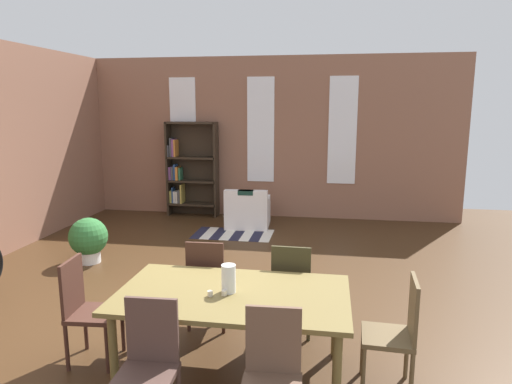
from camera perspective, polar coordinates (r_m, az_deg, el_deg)
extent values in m
plane|color=#3F2916|center=(5.38, -6.94, -14.26)|extent=(11.72, 11.72, 0.00)
cube|color=#91614B|center=(9.37, 0.65, 6.81)|extent=(8.00, 0.12, 3.24)
cube|color=white|center=(9.67, -9.10, 7.76)|extent=(0.55, 0.02, 2.11)
cube|color=white|center=(9.29, 0.59, 7.78)|extent=(0.55, 0.02, 2.11)
cube|color=white|center=(9.19, 10.80, 7.56)|extent=(0.55, 0.02, 2.11)
cube|color=brown|center=(3.88, -2.94, -12.73)|extent=(1.92, 1.09, 0.04)
cylinder|color=brown|center=(3.94, -17.44, -18.90)|extent=(0.07, 0.07, 0.70)
cylinder|color=brown|center=(3.59, 10.10, -21.72)|extent=(0.07, 0.07, 0.70)
cylinder|color=brown|center=(4.66, -12.41, -13.79)|extent=(0.07, 0.07, 0.70)
cylinder|color=brown|center=(4.37, 9.96, -15.44)|extent=(0.07, 0.07, 0.70)
cylinder|color=silver|center=(3.84, -3.46, -10.79)|extent=(0.12, 0.12, 0.24)
cylinder|color=silver|center=(3.81, -5.79, -12.57)|extent=(0.04, 0.04, 0.05)
cylinder|color=silver|center=(3.82, -4.01, -12.53)|extent=(0.04, 0.04, 0.04)
cube|color=brown|center=(3.24, 2.20, -18.18)|extent=(0.38, 0.05, 0.50)
cube|color=#4D362F|center=(3.42, -13.82, -21.74)|extent=(0.42, 0.42, 0.04)
cube|color=#4D362F|center=(3.44, -12.89, -16.63)|extent=(0.38, 0.05, 0.50)
cube|color=brown|center=(3.96, 16.14, -17.05)|extent=(0.42, 0.42, 0.04)
cube|color=brown|center=(3.87, 19.15, -13.79)|extent=(0.05, 0.38, 0.50)
cylinder|color=brown|center=(4.22, 13.23, -18.69)|extent=(0.04, 0.04, 0.43)
cylinder|color=brown|center=(3.91, 13.29, -21.26)|extent=(0.04, 0.04, 0.43)
cylinder|color=brown|center=(4.24, 18.37, -18.77)|extent=(0.04, 0.04, 0.43)
cylinder|color=brown|center=(3.93, 18.93, -21.33)|extent=(0.04, 0.04, 0.43)
cube|color=#332E1A|center=(4.70, 4.61, -12.01)|extent=(0.41, 0.41, 0.04)
cube|color=#332E1A|center=(4.44, 4.40, -9.95)|extent=(0.38, 0.04, 0.50)
cylinder|color=#332E1A|center=(4.95, 6.93, -13.83)|extent=(0.04, 0.04, 0.43)
cylinder|color=#332E1A|center=(4.98, 2.68, -13.59)|extent=(0.04, 0.04, 0.43)
cylinder|color=#332E1A|center=(4.62, 6.62, -15.67)|extent=(0.04, 0.04, 0.43)
cylinder|color=#332E1A|center=(4.66, 2.03, -15.39)|extent=(0.04, 0.04, 0.43)
cube|color=#3B2219|center=(4.84, -5.86, -11.35)|extent=(0.41, 0.41, 0.04)
cube|color=#3B2219|center=(4.58, -6.45, -9.31)|extent=(0.38, 0.04, 0.50)
cylinder|color=#3B2219|center=(5.06, -3.30, -13.18)|extent=(0.04, 0.04, 0.43)
cylinder|color=#3B2219|center=(5.13, -7.36, -12.90)|extent=(0.04, 0.04, 0.43)
cylinder|color=#3B2219|center=(4.74, -4.11, -14.93)|extent=(0.04, 0.04, 0.43)
cylinder|color=#3B2219|center=(4.82, -8.46, -14.58)|extent=(0.04, 0.04, 0.43)
cube|color=#41251C|center=(4.42, -19.64, -14.21)|extent=(0.43, 0.43, 0.04)
cube|color=#41251C|center=(4.40, -22.09, -10.95)|extent=(0.06, 0.38, 0.50)
cylinder|color=#41251C|center=(4.31, -18.17, -18.28)|extent=(0.04, 0.04, 0.43)
cylinder|color=#41251C|center=(4.60, -16.37, -16.21)|extent=(0.04, 0.04, 0.43)
cylinder|color=#41251C|center=(4.45, -22.65, -17.60)|extent=(0.04, 0.04, 0.43)
cylinder|color=#41251C|center=(4.74, -20.60, -15.66)|extent=(0.04, 0.04, 0.43)
cube|color=#2D2319|center=(9.65, -10.87, 2.87)|extent=(0.04, 0.31, 1.95)
cube|color=#2D2319|center=(9.35, -5.01, 2.77)|extent=(0.04, 0.31, 1.95)
cube|color=#2D2319|center=(9.63, -7.73, 2.95)|extent=(1.06, 0.01, 1.95)
cube|color=#2D2319|center=(9.62, -7.88, -1.49)|extent=(1.02, 0.31, 0.04)
cube|color=gold|center=(9.73, -10.52, -0.54)|extent=(0.04, 0.17, 0.25)
cube|color=#284C8C|center=(9.71, -10.31, -0.34)|extent=(0.03, 0.18, 0.32)
cube|color=white|center=(9.71, -10.08, -0.58)|extent=(0.04, 0.19, 0.24)
cube|color=white|center=(9.69, -9.78, -0.61)|extent=(0.04, 0.21, 0.24)
cube|color=#4C4C51|center=(9.67, -9.50, -0.50)|extent=(0.05, 0.19, 0.28)
cube|color=gold|center=(9.64, -9.20, -0.17)|extent=(0.03, 0.26, 0.40)
cube|color=#2D2319|center=(9.53, -7.95, 1.38)|extent=(1.02, 0.31, 0.04)
cube|color=#8C4C8C|center=(9.65, -10.61, 2.35)|extent=(0.05, 0.20, 0.27)
cube|color=#4C4C51|center=(9.63, -10.31, 2.35)|extent=(0.04, 0.22, 0.27)
cube|color=#284C8C|center=(9.61, -10.06, 2.49)|extent=(0.04, 0.18, 0.32)
cube|color=orange|center=(9.60, -9.74, 2.35)|extent=(0.05, 0.25, 0.28)
cube|color=#33724C|center=(9.58, -9.42, 2.27)|extent=(0.03, 0.22, 0.25)
cube|color=#2D2319|center=(9.46, -8.03, 4.29)|extent=(1.02, 0.31, 0.04)
cube|color=#4C4C51|center=(9.60, -10.77, 5.12)|extent=(0.03, 0.26, 0.23)
cube|color=#4C4C51|center=(9.57, -10.52, 5.56)|extent=(0.03, 0.22, 0.38)
cube|color=#8C4C8C|center=(9.56, -10.25, 5.49)|extent=(0.04, 0.22, 0.36)
cube|color=orange|center=(9.55, -10.00, 5.45)|extent=(0.03, 0.25, 0.35)
cube|color=#2D2319|center=(9.41, -8.14, 8.59)|extent=(1.02, 0.31, 0.04)
cube|color=white|center=(8.72, -1.00, -2.96)|extent=(0.84, 0.84, 0.40)
cube|color=white|center=(8.32, -1.28, -0.97)|extent=(0.81, 0.20, 0.35)
cube|color=white|center=(8.62, 1.24, -1.24)|extent=(0.16, 0.73, 0.15)
cube|color=white|center=(8.70, -3.23, -1.14)|extent=(0.16, 0.73, 0.15)
cube|color=#19382D|center=(8.30, -1.28, -0.06)|extent=(0.29, 0.19, 0.08)
cylinder|color=silver|center=(7.17, -20.14, -7.64)|extent=(0.31, 0.31, 0.17)
sphere|color=#2D6B33|center=(7.08, -20.30, -5.27)|extent=(0.55, 0.55, 0.55)
cube|color=#1E1E33|center=(8.34, -7.01, -5.07)|extent=(0.17, 0.80, 0.01)
cube|color=silver|center=(8.29, -5.85, -5.13)|extent=(0.17, 0.80, 0.01)
cube|color=#1E1E33|center=(8.25, -4.68, -5.19)|extent=(0.17, 0.80, 0.01)
cube|color=silver|center=(8.21, -3.49, -5.26)|extent=(0.17, 0.80, 0.01)
cube|color=#1E1E33|center=(8.18, -2.29, -5.32)|extent=(0.17, 0.80, 0.01)
cube|color=silver|center=(8.15, -1.08, -5.37)|extent=(0.17, 0.80, 0.01)
cube|color=#1E1E33|center=(8.12, 0.13, -5.43)|extent=(0.17, 0.80, 0.01)
cube|color=silver|center=(8.09, 1.36, -5.48)|extent=(0.17, 0.80, 0.01)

